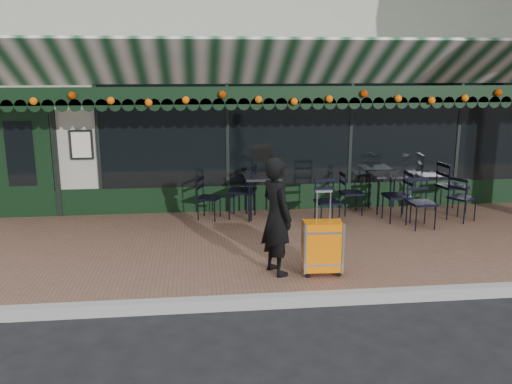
{
  "coord_description": "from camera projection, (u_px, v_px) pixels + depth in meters",
  "views": [
    {
      "loc": [
        -1.59,
        -6.26,
        2.95
      ],
      "look_at": [
        -0.72,
        1.6,
        1.08
      ],
      "focal_mm": 38.0,
      "sensor_mm": 36.0,
      "label": 1
    }
  ],
  "objects": [
    {
      "name": "ground",
      "position": [
        326.0,
        301.0,
        6.91
      ],
      "size": [
        80.0,
        80.0,
        0.0
      ],
      "primitive_type": "plane",
      "color": "black",
      "rests_on": "ground"
    },
    {
      "name": "sidewalk",
      "position": [
        297.0,
        245.0,
        8.82
      ],
      "size": [
        18.0,
        4.0,
        0.15
      ],
      "primitive_type": "cube",
      "color": "brown",
      "rests_on": "ground"
    },
    {
      "name": "curb",
      "position": [
        327.0,
        298.0,
        6.81
      ],
      "size": [
        18.0,
        0.16,
        0.15
      ],
      "primitive_type": "cube",
      "color": "#9E9E99",
      "rests_on": "ground"
    },
    {
      "name": "restaurant_building",
      "position": [
        257.0,
        91.0,
        13.96
      ],
      "size": [
        12.0,
        9.6,
        4.5
      ],
      "color": "#A19D8B",
      "rests_on": "ground"
    },
    {
      "name": "woman",
      "position": [
        277.0,
        216.0,
        7.28
      ],
      "size": [
        0.58,
        0.69,
        1.61
      ],
      "primitive_type": "imported",
      "rotation": [
        0.0,
        0.0,
        1.96
      ],
      "color": "black",
      "rests_on": "sidewalk"
    },
    {
      "name": "suitcase",
      "position": [
        322.0,
        247.0,
        7.31
      ],
      "size": [
        0.52,
        0.31,
        1.16
      ],
      "rotation": [
        0.0,
        0.0,
        -0.05
      ],
      "color": "orange",
      "rests_on": "sidewalk"
    },
    {
      "name": "cafe_table_a",
      "position": [
        387.0,
        177.0,
        10.43
      ],
      "size": [
        0.6,
        0.6,
        0.75
      ],
      "color": "black",
      "rests_on": "sidewalk"
    },
    {
      "name": "cafe_table_b",
      "position": [
        262.0,
        180.0,
        9.98
      ],
      "size": [
        0.64,
        0.64,
        0.79
      ],
      "color": "black",
      "rests_on": "sidewalk"
    },
    {
      "name": "chair_a_left",
      "position": [
        397.0,
        196.0,
        9.81
      ],
      "size": [
        0.48,
        0.48,
        0.92
      ],
      "primitive_type": null,
      "rotation": [
        0.0,
        0.0,
        -1.52
      ],
      "color": "black",
      "rests_on": "sidewalk"
    },
    {
      "name": "chair_a_right",
      "position": [
        452.0,
        187.0,
        10.44
      ],
      "size": [
        0.56,
        0.56,
        0.98
      ],
      "primitive_type": null,
      "rotation": [
        0.0,
        0.0,
        1.72
      ],
      "color": "black",
      "rests_on": "sidewalk"
    },
    {
      "name": "chair_a_front",
      "position": [
        422.0,
        204.0,
        9.4
      ],
      "size": [
        0.47,
        0.47,
        0.87
      ],
      "primitive_type": null,
      "rotation": [
        0.0,
        0.0,
        0.08
      ],
      "color": "black",
      "rests_on": "sidewalk"
    },
    {
      "name": "chair_a_extra",
      "position": [
        462.0,
        198.0,
        9.85
      ],
      "size": [
        0.57,
        0.57,
        0.84
      ],
      "primitive_type": null,
      "rotation": [
        0.0,
        0.0,
        2.11
      ],
      "color": "black",
      "rests_on": "sidewalk"
    },
    {
      "name": "chair_b_left",
      "position": [
        242.0,
        191.0,
        10.03
      ],
      "size": [
        0.62,
        0.62,
        1.0
      ],
      "primitive_type": null,
      "rotation": [
        0.0,
        0.0,
        -1.85
      ],
      "color": "black",
      "rests_on": "sidewalk"
    },
    {
      "name": "chair_b_right",
      "position": [
        351.0,
        193.0,
        10.28
      ],
      "size": [
        0.43,
        0.43,
        0.82
      ],
      "primitive_type": null,
      "rotation": [
        0.0,
        0.0,
        1.62
      ],
      "color": "black",
      "rests_on": "sidewalk"
    },
    {
      "name": "chair_b_front",
      "position": [
        327.0,
        202.0,
        9.58
      ],
      "size": [
        0.45,
        0.45,
        0.82
      ],
      "primitive_type": null,
      "rotation": [
        0.0,
        0.0,
        0.11
      ],
      "color": "black",
      "rests_on": "sidewalk"
    },
    {
      "name": "chair_solo",
      "position": [
        209.0,
        198.0,
        9.97
      ],
      "size": [
        0.51,
        0.51,
        0.78
      ],
      "primitive_type": null,
      "rotation": [
        0.0,
        0.0,
        1.21
      ],
      "color": "black",
      "rests_on": "sidewalk"
    }
  ]
}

